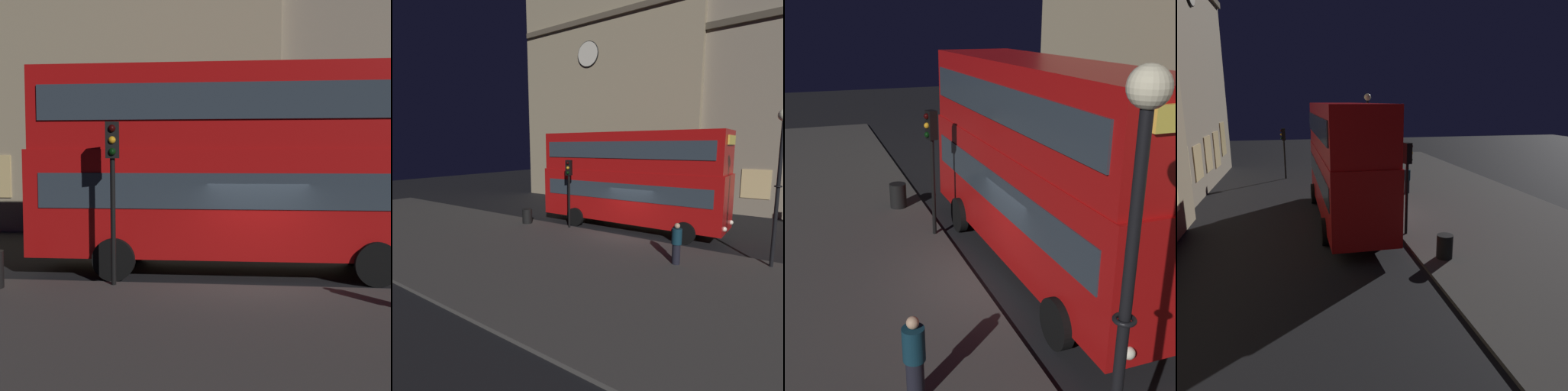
{
  "view_description": "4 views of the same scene",
  "coord_description": "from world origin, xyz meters",
  "views": [
    {
      "loc": [
        -0.17,
        -12.86,
        3.09
      ],
      "look_at": [
        -1.66,
        1.18,
        2.13
      ],
      "focal_mm": 48.1,
      "sensor_mm": 36.0,
      "label": 1
    },
    {
      "loc": [
        7.61,
        -14.91,
        4.73
      ],
      "look_at": [
        -2.84,
        0.21,
        1.89
      ],
      "focal_mm": 29.3,
      "sensor_mm": 36.0,
      "label": 2
    },
    {
      "loc": [
        10.92,
        -4.34,
        6.47
      ],
      "look_at": [
        -2.17,
        0.24,
        1.66
      ],
      "focal_mm": 46.85,
      "sensor_mm": 36.0,
      "label": 3
    },
    {
      "loc": [
        -18.08,
        3.66,
        5.61
      ],
      "look_at": [
        -1.43,
        0.21,
        1.35
      ],
      "focal_mm": 34.79,
      "sensor_mm": 36.0,
      "label": 4
    }
  ],
  "objects": [
    {
      "name": "sidewalk_slab",
      "position": [
        0.0,
        -5.32,
        0.06
      ],
      "size": [
        44.0,
        9.58,
        0.12
      ],
      "primitive_type": "cube",
      "color": "#423F3D",
      "rests_on": "ground"
    },
    {
      "name": "traffic_light_far_side",
      "position": [
        10.31,
        4.39,
        2.66
      ],
      "size": [
        0.32,
        0.36,
        3.68
      ],
      "rotation": [
        0.0,
        0.0,
        3.15
      ],
      "color": "black",
      "rests_on": "ground"
    },
    {
      "name": "double_decker_bus",
      "position": [
        -0.72,
        1.38,
        3.1
      ],
      "size": [
        10.82,
        2.93,
        5.51
      ],
      "rotation": [
        0.0,
        0.0,
        0.01
      ],
      "color": "#B20F0F",
      "rests_on": "ground"
    },
    {
      "name": "litter_bin",
      "position": [
        -6.16,
        -1.45,
        0.55
      ],
      "size": [
        0.58,
        0.58,
        0.86
      ],
      "primitive_type": "cylinder",
      "color": "black",
      "rests_on": "sidewalk_slab"
    },
    {
      "name": "ground_plane",
      "position": [
        0.0,
        0.0,
        0.0
      ],
      "size": [
        80.0,
        80.0,
        0.0
      ],
      "primitive_type": "plane",
      "color": "black"
    },
    {
      "name": "street_lamp",
      "position": [
        6.75,
        -1.15,
        4.23
      ],
      "size": [
        0.45,
        0.45,
        5.96
      ],
      "color": "black",
      "rests_on": "sidewalk_slab"
    },
    {
      "name": "pedestrian",
      "position": [
        3.61,
        -2.98,
        0.96
      ],
      "size": [
        0.4,
        0.4,
        1.66
      ],
      "rotation": [
        0.0,
        0.0,
        3.73
      ],
      "color": "black",
      "rests_on": "sidewalk_slab"
    },
    {
      "name": "traffic_light_near_kerb",
      "position": [
        -3.41,
        -0.85,
        2.9
      ],
      "size": [
        0.37,
        0.39,
        3.86
      ],
      "rotation": [
        0.0,
        0.0,
        0.24
      ],
      "color": "black",
      "rests_on": "sidewalk_slab"
    }
  ]
}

